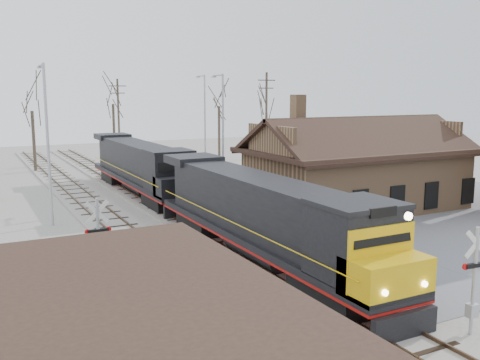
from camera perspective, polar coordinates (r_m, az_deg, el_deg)
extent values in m
plane|color=#AAA59A|center=(22.46, 7.98, -11.72)|extent=(140.00, 140.00, 0.00)
cube|color=#5D5D62|center=(22.46, 7.98, -11.69)|extent=(60.00, 9.00, 0.03)
cube|color=#AAA59A|center=(35.20, -6.32, -3.84)|extent=(3.40, 90.00, 0.12)
cube|color=#473323|center=(34.93, -7.42, -3.78)|extent=(0.08, 90.00, 0.14)
cube|color=#473323|center=(35.43, -5.24, -3.55)|extent=(0.08, 90.00, 0.14)
cube|color=#AAA59A|center=(33.89, -13.45, -4.55)|extent=(3.40, 90.00, 0.12)
cube|color=#473323|center=(33.71, -14.64, -4.48)|extent=(0.08, 90.00, 0.14)
cube|color=#473323|center=(34.04, -12.29, -4.26)|extent=(0.08, 90.00, 0.14)
cube|color=#936E4C|center=(38.31, 12.31, 0.04)|extent=(14.00, 8.00, 4.00)
cube|color=black|center=(38.04, 12.41, 3.16)|extent=(15.20, 9.20, 0.30)
cube|color=black|center=(36.22, 14.80, 4.36)|extent=(15.00, 4.71, 2.66)
cube|color=black|center=(39.73, 10.34, 4.93)|extent=(15.00, 4.71, 2.66)
cube|color=#936E4C|center=(36.66, 6.20, 7.33)|extent=(0.80, 0.80, 2.20)
cube|color=black|center=(21.12, 10.50, -11.67)|extent=(2.37, 3.80, 0.95)
cube|color=black|center=(31.30, -3.53, -4.59)|extent=(2.37, 3.80, 0.95)
cube|color=black|center=(25.77, 2.07, -5.88)|extent=(2.85, 18.98, 0.33)
cube|color=#990F0B|center=(25.82, 2.06, -6.32)|extent=(2.87, 18.98, 0.11)
cube|color=black|center=(26.44, 0.82, -2.20)|extent=(2.47, 13.76, 2.66)
cube|color=black|center=(19.80, 12.22, -6.36)|extent=(2.85, 2.66, 2.66)
cube|color=gold|center=(18.88, 15.30, -9.82)|extent=(2.85, 1.71, 1.33)
cube|color=black|center=(18.76, 17.15, -14.70)|extent=(2.66, 0.25, 0.95)
cylinder|color=#FFF2CC|center=(17.68, 17.53, -3.71)|extent=(0.27, 0.10, 0.27)
cube|color=black|center=(37.79, -7.94, -2.24)|extent=(2.37, 3.80, 0.95)
cube|color=black|center=(49.42, -12.76, 0.34)|extent=(2.37, 3.80, 0.95)
cube|color=black|center=(43.43, -10.70, 0.20)|extent=(2.85, 18.98, 0.33)
cube|color=#990F0B|center=(43.46, -10.69, -0.07)|extent=(2.87, 18.98, 0.11)
cube|color=black|center=(44.36, -11.21, 2.29)|extent=(2.47, 13.76, 2.66)
cube|color=black|center=(36.61, -7.57, 0.94)|extent=(2.85, 2.66, 2.66)
cube|color=black|center=(35.25, -6.65, -0.70)|extent=(2.85, 1.71, 1.33)
cube|color=black|center=(34.65, -6.04, -3.26)|extent=(2.66, 0.25, 0.95)
cylinder|color=#A5A8AD|center=(19.60, 23.70, -9.86)|extent=(0.13, 0.13, 3.71)
cube|color=silver|center=(19.23, 23.95, -6.20)|extent=(0.97, 0.13, 0.97)
cube|color=silver|center=(19.23, 23.95, -6.20)|extent=(0.97, 0.13, 0.97)
cube|color=black|center=(19.43, 23.80, -8.31)|extent=(0.84, 0.23, 0.14)
cylinder|color=#B20C0C|center=(19.14, 22.92, -8.51)|extent=(0.23, 0.10, 0.22)
cube|color=#A5A8AD|center=(19.94, 23.50, -12.64)|extent=(0.37, 0.28, 0.46)
cylinder|color=#A5A8AD|center=(22.75, -14.84, -6.63)|extent=(0.13, 0.13, 3.80)
cube|color=silver|center=(22.43, -14.98, -3.36)|extent=(1.00, 0.08, 0.99)
cube|color=silver|center=(22.43, -14.98, -3.36)|extent=(1.00, 0.08, 0.99)
cube|color=black|center=(22.60, -14.90, -5.24)|extent=(0.86, 0.18, 0.14)
cylinder|color=#B20C0C|center=(22.71, -13.86, -5.13)|extent=(0.23, 0.09, 0.23)
cylinder|color=#B20C0C|center=(22.50, -15.96, -5.35)|extent=(0.23, 0.09, 0.23)
cube|color=#A5A8AD|center=(23.05, -14.73, -9.13)|extent=(0.38, 0.29, 0.48)
cylinder|color=#A5A8AD|center=(33.96, -19.79, 3.44)|extent=(0.18, 0.18, 9.76)
cylinder|color=#A5A8AD|center=(34.74, -20.44, 11.42)|extent=(0.12, 1.80, 0.12)
cube|color=#A5A8AD|center=(35.53, -20.60, 11.19)|extent=(0.25, 0.50, 0.12)
cylinder|color=#A5A8AD|center=(42.93, -1.83, 4.92)|extent=(0.18, 0.18, 9.50)
cylinder|color=#A5A8AD|center=(43.64, -2.38, 11.10)|extent=(0.12, 1.80, 0.12)
cube|color=#A5A8AD|center=(44.36, -2.83, 10.93)|extent=(0.25, 0.50, 0.12)
cylinder|color=#A5A8AD|center=(53.90, -3.75, 5.94)|extent=(0.18, 0.18, 9.78)
cylinder|color=#A5A8AD|center=(54.66, -4.19, 11.01)|extent=(0.12, 1.80, 0.12)
cube|color=#A5A8AD|center=(55.39, -4.53, 10.88)|extent=(0.25, 0.50, 0.12)
cylinder|color=#382D23|center=(63.03, -12.81, 6.13)|extent=(0.24, 0.24, 9.58)
cube|color=#382D23|center=(62.96, -12.94, 9.75)|extent=(2.00, 0.10, 0.10)
cube|color=#382D23|center=(62.95, -12.91, 9.03)|extent=(1.60, 0.10, 0.10)
cylinder|color=#382D23|center=(55.67, 2.82, 6.22)|extent=(0.24, 0.24, 10.09)
cube|color=#382D23|center=(55.61, 2.85, 10.59)|extent=(2.00, 0.10, 0.10)
cube|color=#382D23|center=(55.60, 2.85, 9.76)|extent=(1.60, 0.10, 0.10)
cylinder|color=#382D23|center=(58.32, -21.13, 3.84)|extent=(0.32, 0.32, 6.22)
cylinder|color=#382D23|center=(66.72, -13.28, 5.03)|extent=(0.32, 0.32, 6.69)
cylinder|color=#382D23|center=(64.15, -2.24, 5.00)|extent=(0.32, 0.32, 6.44)
cylinder|color=#382D23|center=(66.73, 2.82, 4.78)|extent=(0.32, 0.32, 5.56)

